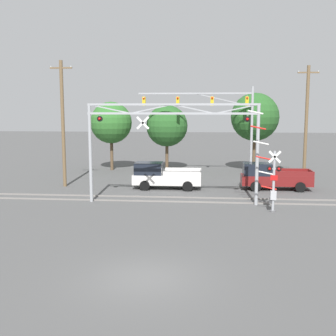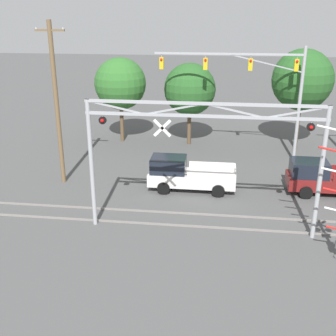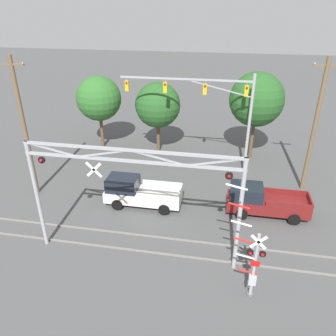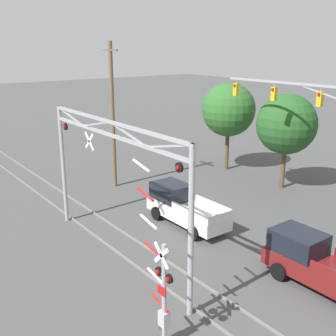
# 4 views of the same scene
# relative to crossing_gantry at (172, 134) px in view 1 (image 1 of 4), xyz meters

# --- Properties ---
(ground_plane) EXTENTS (200.00, 200.00, 0.00)m
(ground_plane) POSITION_rel_crossing_gantry_xyz_m (0.01, -12.85, -4.71)
(ground_plane) COLOR #4C4C4C
(rail_track_near) EXTENTS (80.00, 0.08, 0.10)m
(rail_track_near) POSITION_rel_crossing_gantry_xyz_m (0.01, 0.28, -4.66)
(rail_track_near) COLOR gray
(rail_track_near) RESTS_ON ground_plane
(rail_track_far) EXTENTS (80.00, 0.08, 0.10)m
(rail_track_far) POSITION_rel_crossing_gantry_xyz_m (0.01, 1.72, -4.66)
(rail_track_far) COLOR gray
(rail_track_far) RESTS_ON ground_plane
(crossing_gantry) EXTENTS (11.43, 0.27, 6.71)m
(crossing_gantry) POSITION_rel_crossing_gantry_xyz_m (0.00, 0.00, 0.00)
(crossing_gantry) COLOR #9EA0A5
(crossing_gantry) RESTS_ON ground_plane
(crossing_signal_mast) EXTENTS (2.14, 0.35, 6.29)m
(crossing_signal_mast) POSITION_rel_crossing_gantry_xyz_m (6.31, -1.83, -2.65)
(crossing_signal_mast) COLOR #9EA0A5
(crossing_signal_mast) RESTS_ON ground_plane
(traffic_signal_span) EXTENTS (10.65, 0.39, 8.37)m
(traffic_signal_span) POSITION_rel_crossing_gantry_xyz_m (3.77, 11.63, 1.12)
(traffic_signal_span) COLOR #9EA0A5
(traffic_signal_span) RESTS_ON ground_plane
(pickup_truck_lead) EXTENTS (5.42, 2.10, 2.11)m
(pickup_truck_lead) POSITION_rel_crossing_gantry_xyz_m (-1.21, 5.19, -3.70)
(pickup_truck_lead) COLOR silver
(pickup_truck_lead) RESTS_ON ground_plane
(pickup_truck_following) EXTENTS (5.46, 2.10, 2.11)m
(pickup_truck_following) POSITION_rel_crossing_gantry_xyz_m (7.41, 5.61, -3.70)
(pickup_truck_following) COLOR maroon
(pickup_truck_following) RESTS_ON ground_plane
(utility_pole_left) EXTENTS (1.80, 0.28, 10.18)m
(utility_pole_left) POSITION_rel_crossing_gantry_xyz_m (-9.34, 5.45, 0.52)
(utility_pole_left) COLOR brown
(utility_pole_left) RESTS_ON ground_plane
(utility_pole_right) EXTENTS (1.80, 0.28, 10.02)m
(utility_pole_right) POSITION_rel_crossing_gantry_xyz_m (10.87, 9.73, 0.45)
(utility_pole_right) COLOR brown
(utility_pole_right) RESTS_ON ground_plane
(background_tree_beyond_span) EXTENTS (4.78, 4.78, 7.94)m
(background_tree_beyond_span) POSITION_rel_crossing_gantry_xyz_m (7.06, 14.98, 0.82)
(background_tree_beyond_span) COLOR brown
(background_tree_beyond_span) RESTS_ON ground_plane
(background_tree_far_left_verge) EXTENTS (4.21, 4.21, 6.73)m
(background_tree_far_left_verge) POSITION_rel_crossing_gantry_xyz_m (-1.76, 14.85, -0.10)
(background_tree_far_left_verge) COLOR brown
(background_tree_far_left_verge) RESTS_ON ground_plane
(background_tree_far_right_verge) EXTENTS (4.28, 4.28, 7.08)m
(background_tree_far_right_verge) POSITION_rel_crossing_gantry_xyz_m (-7.56, 15.01, 0.21)
(background_tree_far_right_verge) COLOR brown
(background_tree_far_right_verge) RESTS_ON ground_plane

